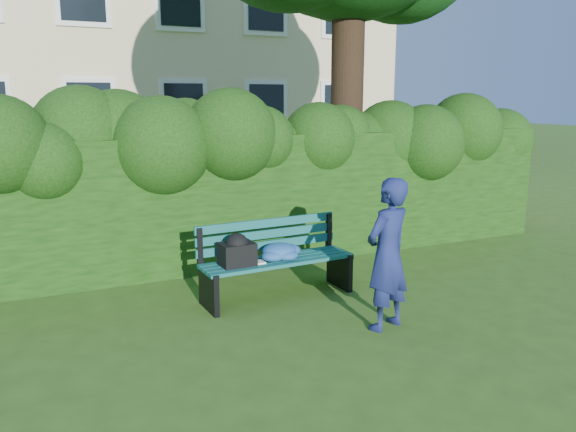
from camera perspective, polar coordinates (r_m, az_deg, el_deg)
name	(u,v)px	position (r m, az deg, el deg)	size (l,w,h in m)	color
ground	(311,311)	(6.25, 2.32, -9.60)	(80.00, 80.00, 0.00)	#34551A
hedge	(241,198)	(7.96, -4.80, 1.80)	(10.00, 1.00, 1.80)	black
park_bench	(269,256)	(6.47, -1.94, -4.13)	(1.83, 0.66, 0.89)	#105453
man_reading	(387,254)	(5.66, 10.07, -3.86)	(0.56, 0.37, 1.54)	navy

